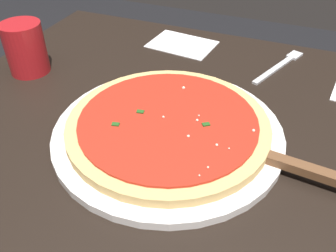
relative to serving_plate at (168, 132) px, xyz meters
name	(u,v)px	position (x,y,z in m)	size (l,w,h in m)	color
restaurant_table	(160,199)	(-0.01, -0.02, -0.15)	(0.90, 0.90, 0.76)	black
serving_plate	(168,132)	(0.00, 0.00, 0.00)	(0.38, 0.38, 0.01)	white
pizza	(168,124)	(0.00, 0.00, 0.02)	(0.33, 0.33, 0.02)	#DBB26B
pizza_server	(273,161)	(0.17, -0.02, 0.01)	(0.22, 0.08, 0.01)	silver
cup_tall_drink	(25,48)	(-0.35, 0.09, 0.05)	(0.08, 0.08, 0.11)	#B2191E
napkin_loose_left	(182,44)	(-0.10, 0.33, -0.01)	(0.15, 0.11, 0.00)	white
fork	(281,65)	(0.14, 0.31, 0.00)	(0.08, 0.18, 0.00)	silver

